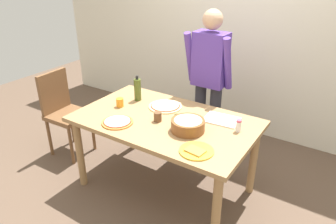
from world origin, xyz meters
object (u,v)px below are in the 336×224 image
Objects in this scene: dining_table at (165,128)px; popcorn_bowl at (188,124)px; cutting_board_white at (222,120)px; person_cook at (209,77)px; pizza_raw_on_board at (165,106)px; olive_oil_bottle at (138,89)px; avocado at (177,117)px; plate_with_slice at (196,151)px; chair_wooden_left at (63,109)px; pizza_cooked_on_tray at (117,122)px; cup_orange at (120,102)px; salt_shaker at (239,126)px; cup_small_brown at (158,117)px.

popcorn_bowl is (0.27, -0.07, 0.15)m from dining_table.
dining_table is 0.51m from cutting_board_white.
person_cook reaches higher than pizza_raw_on_board.
olive_oil_bottle is at bearing 156.21° from dining_table.
olive_oil_bottle is 3.66× the size of avocado.
person_cook reaches higher than plate_with_slice.
dining_table is 5.71× the size of popcorn_bowl.
pizza_cooked_on_tray is (1.01, -0.23, 0.23)m from chair_wooden_left.
cup_orange is (-0.56, -0.77, -0.14)m from person_cook.
dining_table is 0.32m from popcorn_bowl.
cup_orange is at bearing -171.93° from salt_shaker.
popcorn_bowl is 2.64× the size of salt_shaker.
cup_small_brown is at bearing -162.39° from salt_shaker.
cup_small_brown is (-0.52, 0.25, 0.03)m from plate_with_slice.
salt_shaker is at bearing -46.50° from person_cook.
person_cook is 0.76m from olive_oil_bottle.
cup_orange is at bearing -102.32° from olive_oil_bottle.
cup_small_brown is 0.28× the size of cutting_board_white.
popcorn_bowl reaches higher than cup_orange.
avocado is (0.41, 0.31, 0.03)m from pizza_cooked_on_tray.
dining_table is 22.86× the size of avocado.
plate_with_slice is at bearing -84.53° from cutting_board_white.
plate_with_slice is 3.06× the size of cup_orange.
cutting_board_white is (-0.20, 0.11, -0.05)m from salt_shaker.
pizza_cooked_on_tray is 0.34m from cup_orange.
olive_oil_bottle is 0.23m from cup_orange.
dining_table is at bearing -23.79° from olive_oil_bottle.
person_cook is 1.11m from pizza_cooked_on_tray.
pizza_cooked_on_tray is 0.52m from olive_oil_bottle.
olive_oil_bottle is at bearing 159.59° from popcorn_bowl.
dining_table is 0.27m from pizza_raw_on_board.
person_cook is at bearing 30.66° from chair_wooden_left.
pizza_raw_on_board reaches higher than cutting_board_white.
salt_shaker is 0.54m from avocado.
popcorn_bowl is 0.20m from avocado.
pizza_cooked_on_tray is at bearing -159.69° from popcorn_bowl.
pizza_raw_on_board is 0.77m from salt_shaker.
popcorn_bowl is 0.79m from olive_oil_bottle.
pizza_cooked_on_tray reaches higher than dining_table.
dining_table is at bearing -164.31° from avocado.
cup_orange and cup_small_brown have the same top height.
cup_small_brown is at bearing -145.93° from avocado.
cup_small_brown is 1.21× the size of avocado.
cup_orange is at bearing 2.92° from chair_wooden_left.
pizza_cooked_on_tray is at bearing -108.89° from person_cook.
person_cook is 23.14× the size of avocado.
chair_wooden_left is (-1.32, -0.06, -0.13)m from dining_table.
salt_shaker reaches higher than plate_with_slice.
plate_with_slice is 2.45× the size of salt_shaker.
plate_with_slice is 0.87× the size of cutting_board_white.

